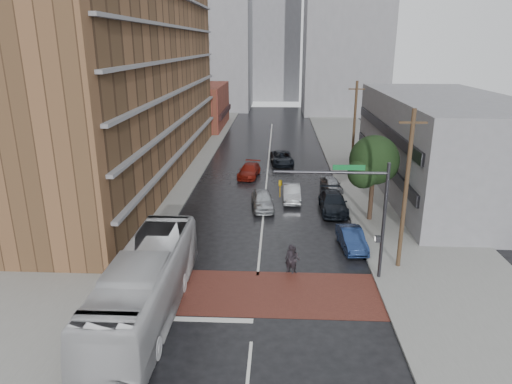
# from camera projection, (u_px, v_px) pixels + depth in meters

# --- Properties ---
(ground) EXTENTS (160.00, 160.00, 0.00)m
(ground) POSITION_uv_depth(u_px,v_px,m) (256.00, 297.00, 25.43)
(ground) COLOR black
(ground) RESTS_ON ground
(crosswalk) EXTENTS (14.00, 5.00, 0.02)m
(crosswalk) POSITION_uv_depth(u_px,v_px,m) (256.00, 293.00, 25.90)
(crosswalk) COLOR maroon
(crosswalk) RESTS_ON ground
(sidewalk_west) EXTENTS (9.00, 90.00, 0.15)m
(sidewalk_west) POSITION_uv_depth(u_px,v_px,m) (162.00, 173.00, 49.68)
(sidewalk_west) COLOR gray
(sidewalk_west) RESTS_ON ground
(sidewalk_east) EXTENTS (9.00, 90.00, 0.15)m
(sidewalk_east) POSITION_uv_depth(u_px,v_px,m) (375.00, 176.00, 48.60)
(sidewalk_east) COLOR gray
(sidewalk_east) RESTS_ON ground
(apartment_block) EXTENTS (10.00, 44.00, 28.00)m
(apartment_block) POSITION_uv_depth(u_px,v_px,m) (125.00, 38.00, 44.53)
(apartment_block) COLOR brown
(apartment_block) RESTS_ON ground
(storefront_west) EXTENTS (8.00, 16.00, 7.00)m
(storefront_west) POSITION_uv_depth(u_px,v_px,m) (200.00, 106.00, 76.17)
(storefront_west) COLOR brown
(storefront_west) RESTS_ON ground
(building_east) EXTENTS (11.00, 26.00, 9.00)m
(building_east) POSITION_uv_depth(u_px,v_px,m) (444.00, 145.00, 42.25)
(building_east) COLOR gray
(building_east) RESTS_ON ground
(distant_tower_west) EXTENTS (18.00, 16.00, 32.00)m
(distant_tower_west) POSITION_uv_depth(u_px,v_px,m) (207.00, 31.00, 95.17)
(distant_tower_west) COLOR gray
(distant_tower_west) RESTS_ON ground
(distant_tower_east) EXTENTS (16.00, 14.00, 36.00)m
(distant_tower_east) POSITION_uv_depth(u_px,v_px,m) (347.00, 19.00, 87.54)
(distant_tower_east) COLOR gray
(distant_tower_east) RESTS_ON ground
(distant_tower_center) EXTENTS (12.00, 10.00, 24.00)m
(distant_tower_center) POSITION_uv_depth(u_px,v_px,m) (275.00, 50.00, 111.90)
(distant_tower_center) COLOR gray
(distant_tower_center) RESTS_ON ground
(street_tree) EXTENTS (4.20, 4.10, 6.90)m
(street_tree) POSITION_uv_depth(u_px,v_px,m) (374.00, 163.00, 34.99)
(street_tree) COLOR #332319
(street_tree) RESTS_ON ground
(signal_mast) EXTENTS (6.50, 0.30, 7.20)m
(signal_mast) POSITION_uv_depth(u_px,v_px,m) (360.00, 204.00, 26.06)
(signal_mast) COLOR #2D2D33
(signal_mast) RESTS_ON ground
(utility_pole_near) EXTENTS (1.60, 0.26, 10.00)m
(utility_pole_near) POSITION_uv_depth(u_px,v_px,m) (406.00, 190.00, 27.22)
(utility_pole_near) COLOR #473321
(utility_pole_near) RESTS_ON ground
(utility_pole_far) EXTENTS (1.60, 0.26, 10.00)m
(utility_pole_far) POSITION_uv_depth(u_px,v_px,m) (354.00, 130.00, 46.21)
(utility_pole_far) COLOR #473321
(utility_pole_far) RESTS_ON ground
(transit_bus) EXTENTS (3.00, 12.79, 3.56)m
(transit_bus) POSITION_uv_depth(u_px,v_px,m) (146.00, 285.00, 23.20)
(transit_bus) COLOR #BABABC
(transit_bus) RESTS_ON ground
(pedestrian_a) EXTENTS (0.78, 0.62, 1.86)m
(pedestrian_a) POSITION_uv_depth(u_px,v_px,m) (291.00, 259.00, 27.90)
(pedestrian_a) COLOR black
(pedestrian_a) RESTS_ON ground
(pedestrian_b) EXTENTS (1.00, 0.86, 1.76)m
(pedestrian_b) POSITION_uv_depth(u_px,v_px,m) (294.00, 260.00, 27.90)
(pedestrian_b) COLOR #272227
(pedestrian_b) RESTS_ON ground
(car_travel_a) EXTENTS (2.27, 4.58, 1.50)m
(car_travel_a) POSITION_uv_depth(u_px,v_px,m) (262.00, 200.00, 38.88)
(car_travel_a) COLOR #ABAFB3
(car_travel_a) RESTS_ON ground
(car_travel_b) EXTENTS (1.58, 4.35, 1.43)m
(car_travel_b) POSITION_uv_depth(u_px,v_px,m) (292.00, 193.00, 40.83)
(car_travel_b) COLOR #B8BBC0
(car_travel_b) RESTS_ON ground
(car_travel_c) EXTENTS (2.51, 4.89, 1.36)m
(car_travel_c) POSITION_uv_depth(u_px,v_px,m) (249.00, 171.00, 48.23)
(car_travel_c) COLOR maroon
(car_travel_c) RESTS_ON ground
(suv_travel) EXTENTS (2.94, 5.48, 1.46)m
(suv_travel) POSITION_uv_depth(u_px,v_px,m) (282.00, 158.00, 53.24)
(suv_travel) COLOR black
(suv_travel) RESTS_ON ground
(car_parked_near) EXTENTS (1.82, 4.29, 1.38)m
(car_parked_near) POSITION_uv_depth(u_px,v_px,m) (352.00, 239.00, 31.38)
(car_parked_near) COLOR navy
(car_parked_near) RESTS_ON ground
(car_parked_mid) EXTENTS (2.21, 5.35, 1.55)m
(car_parked_mid) POSITION_uv_depth(u_px,v_px,m) (333.00, 202.00, 38.28)
(car_parked_mid) COLOR black
(car_parked_mid) RESTS_ON ground
(car_parked_far) EXTENTS (2.20, 4.02, 1.30)m
(car_parked_far) POSITION_uv_depth(u_px,v_px,m) (331.00, 184.00, 43.73)
(car_parked_far) COLOR #94969B
(car_parked_far) RESTS_ON ground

